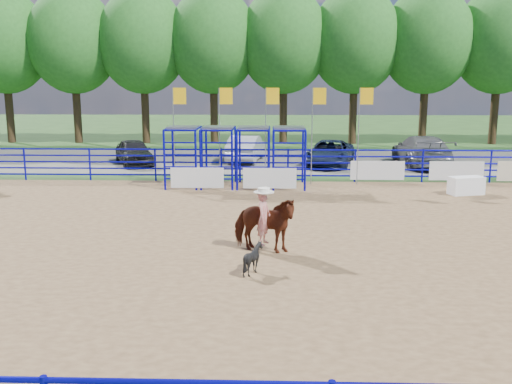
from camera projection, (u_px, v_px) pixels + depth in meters
ground at (296, 245)px, 15.93m from camera, size 120.00×120.00×0.00m
arena_dirt at (296, 244)px, 15.93m from camera, size 30.00×20.00×0.02m
gravel_strip at (285, 160)px, 32.60m from camera, size 40.00×10.00×0.01m
announcer_table at (466, 186)px, 22.76m from camera, size 1.46×0.96×0.72m
horse_and_rider at (264, 220)px, 15.05m from camera, size 1.97×1.35×2.45m
calf at (253, 258)px, 13.45m from camera, size 0.83×0.78×0.73m
car_a at (134, 152)px, 30.79m from camera, size 3.12×4.34×1.37m
car_b at (246, 148)px, 32.07m from camera, size 2.10×4.63×1.47m
car_c at (330, 153)px, 30.50m from camera, size 3.26×5.18×1.34m
car_d at (422, 151)px, 30.33m from camera, size 2.28×5.60×1.62m
perimeter_fence at (296, 219)px, 15.78m from camera, size 30.10×20.10×1.50m
chute_assembly at (244, 157)px, 24.41m from camera, size 19.32×2.41×4.20m
treeline at (284, 36)px, 39.97m from camera, size 56.40×6.40×11.24m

